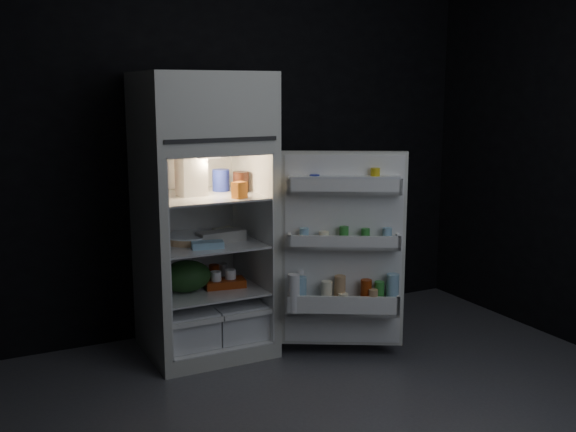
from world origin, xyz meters
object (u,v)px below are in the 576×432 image
milk_jug (191,176)px  egg_carton (221,236)px  refrigerator (202,205)px  fridge_door (343,254)px  yogurt_tray (225,283)px

milk_jug → egg_carton: (0.17, -0.06, -0.38)m
refrigerator → fridge_door: size_ratio=1.46×
egg_carton → fridge_door: bearing=-43.1°
refrigerator → milk_jug: (-0.08, -0.03, 0.19)m
fridge_door → egg_carton: (-0.62, 0.47, 0.08)m
milk_jug → egg_carton: bearing=-23.5°
milk_jug → yogurt_tray: (0.19, -0.06, -0.69)m
fridge_door → egg_carton: size_ratio=4.01×
fridge_door → yogurt_tray: bearing=142.0°
refrigerator → yogurt_tray: 0.52m
fridge_door → refrigerator: bearing=141.7°
refrigerator → egg_carton: 0.23m
milk_jug → yogurt_tray: size_ratio=0.94×
fridge_door → milk_jug: size_ratio=5.08×
milk_jug → egg_carton: size_ratio=0.79×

